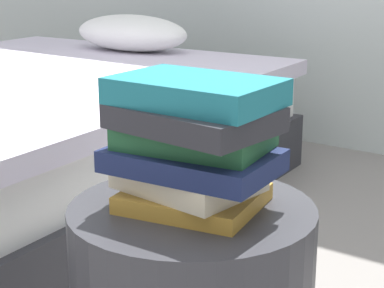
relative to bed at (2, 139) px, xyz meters
The scene contains 7 objects.
bed is the anchor object (origin of this frame).
book_ochre 1.41m from the bed, 24.57° to the right, with size 0.23×0.20×0.03m, color #B7842D.
book_cream 1.40m from the bed, 24.76° to the right, with size 0.23×0.18×0.04m, color beige.
book_navy 1.43m from the bed, 24.89° to the right, with size 0.28×0.19×0.04m, color #19234C.
book_forest 1.43m from the bed, 24.48° to the right, with size 0.25×0.17×0.04m, color #1E512D.
book_charcoal 1.45m from the bed, 24.96° to the right, with size 0.26×0.19×0.04m, color #28282D.
book_teal 1.46m from the bed, 24.53° to the right, with size 0.27×0.18×0.05m, color #1E727F.
Camera 1 is at (0.65, -0.90, 0.88)m, focal length 62.41 mm.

